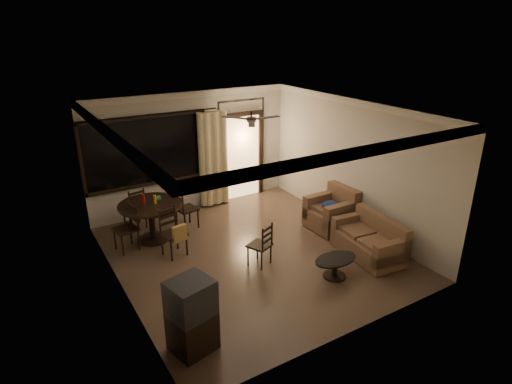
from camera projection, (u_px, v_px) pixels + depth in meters
ground at (252, 253)px, 8.42m from camera, size 5.50×5.50×0.00m
room_shell at (234, 139)px, 9.44m from camera, size 5.50×6.70×5.50m
dining_table at (151, 211)px, 8.71m from camera, size 1.29×1.29×1.03m
dining_chair_west at (127, 237)px, 8.45m from camera, size 0.49×0.49×0.95m
dining_chair_east at (187, 216)px, 9.36m from camera, size 0.49×0.49×0.95m
dining_chair_south at (174, 241)px, 8.24m from camera, size 0.49×0.54×0.95m
dining_chair_north at (135, 216)px, 9.35m from camera, size 0.49×0.49×0.95m
tv_cabinet at (192, 316)px, 5.75m from camera, size 0.66×0.62×1.08m
sofa at (371, 241)px, 8.23m from camera, size 0.92×1.51×0.77m
armchair at (333, 212)px, 9.34m from camera, size 0.89×0.89×0.89m
coffee_table at (335, 265)px, 7.54m from camera, size 0.83×0.50×0.36m
side_chair at (260, 252)px, 7.92m from camera, size 0.50×0.50×0.85m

